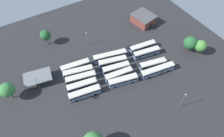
{
  "coord_description": "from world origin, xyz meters",
  "views": [
    {
      "loc": [
        27.82,
        43.24,
        67.24
      ],
      "look_at": [
        1.6,
        -0.91,
        1.51
      ],
      "focal_mm": 31.24,
      "sensor_mm": 36.0,
      "label": 1
    }
  ],
  "objects_px": {
    "lamp_post_by_building": "(37,82)",
    "bus_row0_slot1": "(147,53)",
    "bus_row0_slot4": "(158,70)",
    "lamp_post_far_corner": "(87,38)",
    "tree_north_edge": "(190,43)",
    "bus_row0_slot0": "(143,47)",
    "bus_row1_slot4": "(123,81)",
    "bus_row2_slot1": "(78,72)",
    "tree_northwest": "(201,46)",
    "bus_row0_slot3": "(153,64)",
    "maintenance_shelter": "(37,77)",
    "lamp_post_near_entrance": "(182,100)",
    "bus_row1_slot3": "(119,75)",
    "bus_row1_slot1": "(113,62)",
    "bus_row2_slot3": "(82,85)",
    "bus_row2_slot2": "(81,78)",
    "tree_south_edge": "(7,90)",
    "bus_row1_slot0": "(110,56)",
    "bus_row2_slot4": "(85,93)",
    "tree_northeast": "(45,35)",
    "bus_row2_slot0": "(75,66)",
    "depot_building": "(143,19)",
    "bus_row1_slot2": "(116,68)"
  },
  "relations": [
    {
      "from": "bus_row1_slot4",
      "to": "maintenance_shelter",
      "type": "height_order",
      "value": "bus_row1_slot4"
    },
    {
      "from": "bus_row1_slot3",
      "to": "maintenance_shelter",
      "type": "relative_size",
      "value": 1.01
    },
    {
      "from": "lamp_post_by_building",
      "to": "tree_northwest",
      "type": "distance_m",
      "value": 71.76
    },
    {
      "from": "bus_row0_slot4",
      "to": "bus_row1_slot4",
      "type": "distance_m",
      "value": 15.8
    },
    {
      "from": "bus_row0_slot4",
      "to": "tree_northwest",
      "type": "relative_size",
      "value": 2.04
    },
    {
      "from": "bus_row1_slot4",
      "to": "bus_row2_slot1",
      "type": "relative_size",
      "value": 0.97
    },
    {
      "from": "lamp_post_by_building",
      "to": "bus_row0_slot1",
      "type": "bearing_deg",
      "value": 170.36
    },
    {
      "from": "bus_row0_slot1",
      "to": "bus_row2_slot2",
      "type": "height_order",
      "value": "same"
    },
    {
      "from": "lamp_post_by_building",
      "to": "bus_row2_slot0",
      "type": "bearing_deg",
      "value": -175.7
    },
    {
      "from": "bus_row1_slot2",
      "to": "bus_row2_slot0",
      "type": "distance_m",
      "value": 17.55
    },
    {
      "from": "lamp_post_far_corner",
      "to": "tree_north_edge",
      "type": "height_order",
      "value": "tree_north_edge"
    },
    {
      "from": "bus_row0_slot3",
      "to": "bus_row1_slot0",
      "type": "relative_size",
      "value": 0.78
    },
    {
      "from": "bus_row1_slot4",
      "to": "maintenance_shelter",
      "type": "xyz_separation_m",
      "value": [
        29.35,
        -18.44,
        1.44
      ]
    },
    {
      "from": "bus_row2_slot2",
      "to": "bus_row1_slot1",
      "type": "bearing_deg",
      "value": -177.21
    },
    {
      "from": "bus_row0_slot3",
      "to": "bus_row1_slot4",
      "type": "relative_size",
      "value": 0.96
    },
    {
      "from": "bus_row2_slot0",
      "to": "tree_north_edge",
      "type": "relative_size",
      "value": 1.59
    },
    {
      "from": "maintenance_shelter",
      "to": "bus_row1_slot0",
      "type": "bearing_deg",
      "value": 172.36
    },
    {
      "from": "bus_row0_slot3",
      "to": "tree_northwest",
      "type": "relative_size",
      "value": 1.59
    },
    {
      "from": "bus_row1_slot4",
      "to": "tree_north_edge",
      "type": "bearing_deg",
      "value": -179.81
    },
    {
      "from": "bus_row1_slot1",
      "to": "maintenance_shelter",
      "type": "distance_m",
      "value": 31.8
    },
    {
      "from": "bus_row0_slot3",
      "to": "bus_row1_slot4",
      "type": "distance_m",
      "value": 15.81
    },
    {
      "from": "bus_row1_slot3",
      "to": "tree_northwest",
      "type": "distance_m",
      "value": 39.45
    },
    {
      "from": "bus_row1_slot0",
      "to": "bus_row2_slot4",
      "type": "bearing_deg",
      "value": 32.45
    },
    {
      "from": "tree_northwest",
      "to": "bus_row1_slot4",
      "type": "bearing_deg",
      "value": -5.28
    },
    {
      "from": "bus_row0_slot0",
      "to": "bus_row1_slot4",
      "type": "xyz_separation_m",
      "value": [
        18.22,
        11.33,
        -0.0
      ]
    },
    {
      "from": "bus_row2_slot1",
      "to": "tree_northwest",
      "type": "xyz_separation_m",
      "value": [
        -52.63,
        16.92,
        3.04
      ]
    },
    {
      "from": "bus_row0_slot0",
      "to": "bus_row0_slot1",
      "type": "xyz_separation_m",
      "value": [
        0.71,
        3.92,
        -0.0
      ]
    },
    {
      "from": "bus_row2_slot2",
      "to": "tree_south_edge",
      "type": "xyz_separation_m",
      "value": [
        26.53,
        -6.36,
        3.81
      ]
    },
    {
      "from": "bus_row1_slot2",
      "to": "bus_row1_slot4",
      "type": "xyz_separation_m",
      "value": [
        0.9,
        6.9,
        0.0
      ]
    },
    {
      "from": "bus_row1_slot1",
      "to": "bus_row2_slot3",
      "type": "relative_size",
      "value": 1.03
    },
    {
      "from": "lamp_post_near_entrance",
      "to": "bus_row1_slot1",
      "type": "bearing_deg",
      "value": -70.1
    },
    {
      "from": "tree_northwest",
      "to": "lamp_post_near_entrance",
      "type": "bearing_deg",
      "value": 31.77
    },
    {
      "from": "bus_row1_slot4",
      "to": "bus_row2_slot2",
      "type": "height_order",
      "value": "same"
    },
    {
      "from": "bus_row0_slot1",
      "to": "depot_building",
      "type": "distance_m",
      "value": 23.67
    },
    {
      "from": "bus_row0_slot4",
      "to": "bus_row1_slot0",
      "type": "xyz_separation_m",
      "value": [
        13.3,
        -17.22,
        0.0
      ]
    },
    {
      "from": "bus_row0_slot1",
      "to": "tree_northeast",
      "type": "xyz_separation_m",
      "value": [
        36.25,
        -30.62,
        3.63
      ]
    },
    {
      "from": "bus_row2_slot4",
      "to": "bus_row2_slot1",
      "type": "bearing_deg",
      "value": -101.37
    },
    {
      "from": "bus_row1_slot0",
      "to": "bus_row2_slot2",
      "type": "xyz_separation_m",
      "value": [
        16.42,
        4.28,
        -0.0
      ]
    },
    {
      "from": "bus_row0_slot3",
      "to": "maintenance_shelter",
      "type": "bearing_deg",
      "value": -21.52
    },
    {
      "from": "maintenance_shelter",
      "to": "lamp_post_near_entrance",
      "type": "height_order",
      "value": "lamp_post_near_entrance"
    },
    {
      "from": "maintenance_shelter",
      "to": "lamp_post_far_corner",
      "type": "relative_size",
      "value": 1.62
    },
    {
      "from": "bus_row0_slot4",
      "to": "lamp_post_by_building",
      "type": "xyz_separation_m",
      "value": [
        45.87,
        -18.55,
        2.24
      ]
    },
    {
      "from": "bus_row2_slot4",
      "to": "tree_northwest",
      "type": "distance_m",
      "value": 55.22
    },
    {
      "from": "bus_row0_slot1",
      "to": "bus_row2_slot1",
      "type": "xyz_separation_m",
      "value": [
        31.33,
        -5.93,
        0.0
      ]
    },
    {
      "from": "bus_row0_slot3",
      "to": "lamp_post_near_entrance",
      "type": "relative_size",
      "value": 1.33
    },
    {
      "from": "lamp_post_far_corner",
      "to": "tree_south_edge",
      "type": "height_order",
      "value": "tree_south_edge"
    },
    {
      "from": "maintenance_shelter",
      "to": "depot_building",
      "type": "bearing_deg",
      "value": -171.5
    },
    {
      "from": "bus_row1_slot1",
      "to": "lamp_post_by_building",
      "type": "relative_size",
      "value": 1.74
    },
    {
      "from": "bus_row1_slot4",
      "to": "lamp_post_far_corner",
      "type": "height_order",
      "value": "lamp_post_far_corner"
    },
    {
      "from": "bus_row1_slot3",
      "to": "bus_row0_slot0",
      "type": "bearing_deg",
      "value": -156.38
    }
  ]
}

